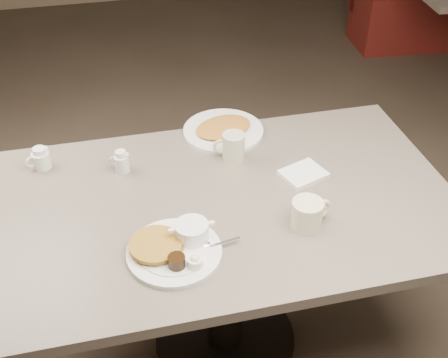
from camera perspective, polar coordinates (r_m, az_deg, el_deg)
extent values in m
cube|color=#4C3F33|center=(2.36, 0.12, -16.45)|extent=(7.00, 8.00, 0.02)
cube|color=slate|center=(1.81, 0.14, -2.63)|extent=(1.50, 0.90, 0.04)
cylinder|color=black|center=(2.06, 0.13, -10.18)|extent=(0.14, 0.14, 0.69)
cylinder|color=black|center=(2.34, 0.12, -16.09)|extent=(0.56, 0.56, 0.03)
cylinder|color=white|center=(1.62, -5.14, -7.52)|extent=(0.29, 0.29, 0.01)
cylinder|color=white|center=(1.61, -5.16, -7.28)|extent=(0.22, 0.22, 0.00)
cylinder|color=#AE8028|center=(1.62, -6.90, -6.86)|extent=(0.16, 0.16, 0.01)
cylinder|color=#AE8028|center=(1.61, -7.07, -6.71)|extent=(0.16, 0.16, 0.01)
cylinder|color=white|center=(1.62, -3.33, -5.41)|extent=(0.10, 0.10, 0.05)
cube|color=white|center=(1.60, -5.36, -5.32)|extent=(0.02, 0.01, 0.01)
cube|color=white|center=(1.62, -1.37, -4.59)|extent=(0.02, 0.01, 0.01)
ellipsoid|color=white|center=(1.62, -3.80, -5.05)|extent=(0.05, 0.05, 0.03)
ellipsoid|color=white|center=(1.61, -2.82, -5.14)|extent=(0.04, 0.04, 0.02)
cylinder|color=black|center=(1.55, -4.90, -8.50)|extent=(0.05, 0.05, 0.04)
cylinder|color=white|center=(1.55, -3.01, -8.54)|extent=(0.05, 0.05, 0.03)
ellipsoid|color=#FFFAC1|center=(1.54, -3.03, -8.18)|extent=(0.03, 0.03, 0.02)
cube|color=white|center=(1.62, -0.10, -6.58)|extent=(0.11, 0.03, 0.00)
ellipsoid|color=white|center=(1.62, -2.04, -6.72)|extent=(0.03, 0.03, 0.01)
cylinder|color=#F3EFC9|center=(1.69, 8.53, -3.59)|extent=(0.12, 0.12, 0.09)
cylinder|color=#2A261D|center=(1.67, 8.65, -2.56)|extent=(0.09, 0.09, 0.01)
torus|color=#F3EFC9|center=(1.72, 10.02, -3.05)|extent=(0.07, 0.03, 0.07)
cube|color=white|center=(1.90, 8.17, 0.49)|extent=(0.17, 0.15, 0.02)
cylinder|color=beige|center=(1.95, 0.99, 3.35)|extent=(0.10, 0.10, 0.10)
torus|color=beige|center=(1.95, -0.31, 3.37)|extent=(0.06, 0.03, 0.06)
cylinder|color=white|center=(2.02, -18.29, 1.84)|extent=(0.06, 0.06, 0.06)
cylinder|color=white|center=(1.99, -18.52, 2.77)|extent=(0.05, 0.05, 0.02)
cone|color=white|center=(2.00, -17.84, 2.90)|extent=(0.03, 0.02, 0.02)
torus|color=white|center=(2.01, -19.21, 1.66)|extent=(0.04, 0.02, 0.04)
cylinder|color=white|center=(1.93, -10.48, 1.59)|extent=(0.05, 0.05, 0.06)
cylinder|color=white|center=(1.91, -10.62, 2.56)|extent=(0.04, 0.04, 0.02)
cone|color=white|center=(1.90, -10.05, 2.38)|extent=(0.02, 0.02, 0.02)
torus|color=white|center=(1.94, -11.24, 1.83)|extent=(0.04, 0.02, 0.04)
cylinder|color=white|center=(2.11, -0.08, 4.99)|extent=(0.39, 0.39, 0.01)
ellipsoid|color=#C4832E|center=(2.10, -0.08, 5.39)|extent=(0.26, 0.22, 0.02)
cube|color=maroon|center=(4.90, 20.54, 15.54)|extent=(1.24, 0.55, 0.45)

